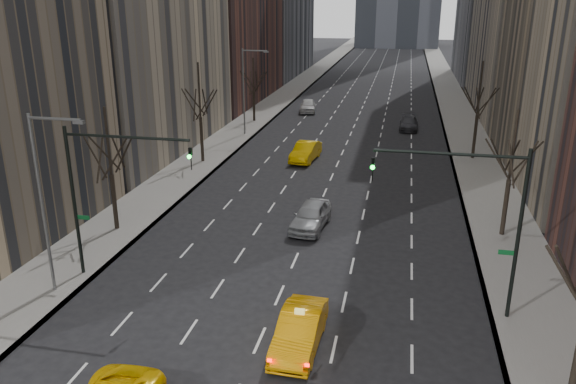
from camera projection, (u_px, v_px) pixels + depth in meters
The scene contains 16 objects.
sidewalk_left at pixel (284, 96), 84.09m from camera, with size 4.50×320.00×0.15m, color slate.
sidewalk_right at pixel (453, 102), 79.39m from camera, with size 4.50×320.00×0.15m, color slate.
tree_lw_b at pixel (111, 175), 34.74m from camera, with size 3.36×3.50×7.82m.
tree_lw_c at pixel (201, 118), 49.44m from camera, with size 3.36×3.50×8.74m.
tree_lw_d at pixel (254, 92), 66.24m from camera, with size 3.36×3.50×7.36m.
tree_rw_b at pixel (509, 180), 33.84m from camera, with size 3.36×3.50×7.82m.
tree_rw_c at pixel (477, 116), 50.39m from camera, with size 3.36×3.50×8.74m.
traffic_mast_left at pixel (101, 180), 28.06m from camera, with size 6.69×0.39×8.00m.
traffic_mast_right at pixel (482, 206), 24.56m from camera, with size 6.69×0.39×8.00m.
streetlight_near at pixel (46, 188), 26.50m from camera, with size 2.83×0.22×9.00m.
streetlight_far at pixel (247, 83), 58.87m from camera, with size 2.83×0.22×9.00m.
taxi_sedan at pixel (300, 330), 23.71m from camera, with size 1.70×4.86×1.60m, color orange.
silver_sedan_ahead at pixel (311, 216), 36.10m from camera, with size 1.97×4.89×1.67m, color #94979C.
far_taxi at pixel (306, 151), 51.10m from camera, with size 1.78×5.09×1.68m, color #FEBF05.
far_suv_grey at pixel (409, 123), 63.13m from camera, with size 2.01×4.93×1.43m, color #2C2C31.
far_car_white at pixel (308, 106), 72.83m from camera, with size 1.95×4.84×1.65m, color silver.
Camera 1 is at (5.46, -12.25, 14.11)m, focal length 35.00 mm.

